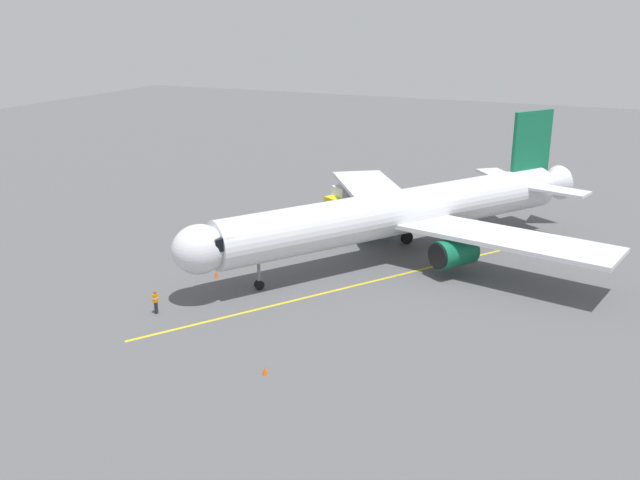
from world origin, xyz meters
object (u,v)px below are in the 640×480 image
Objects in this scene: airplane at (403,213)px; safety_cone_nose_left at (265,371)px; box_truck_near_nose at (347,197)px; safety_cone_nose_right at (216,274)px; ground_crew_marshaller at (156,302)px.

airplane is 64.38× the size of safety_cone_nose_left.
box_truck_near_nose is 9.00× the size of safety_cone_nose_right.
airplane is 23.22m from safety_cone_nose_left.
airplane is 20.71× the size of ground_crew_marshaller.
box_truck_near_nose is at bearing -95.35° from safety_cone_nose_right.
airplane reaches higher than ground_crew_marshaller.
safety_cone_nose_right is (-0.13, -7.66, -0.61)m from ground_crew_marshaller.
safety_cone_nose_left is at bearing 157.77° from ground_crew_marshaller.
airplane reaches higher than safety_cone_nose_right.
safety_cone_nose_left is 16.44m from safety_cone_nose_right.
safety_cone_nose_left is (-11.13, 4.55, -0.61)m from ground_crew_marshaller.
airplane is 15.85m from box_truck_near_nose.
box_truck_near_nose is (-2.26, -30.44, 0.50)m from ground_crew_marshaller.
safety_cone_nose_right is at bearing 84.65° from box_truck_near_nose.
ground_crew_marshaller is at bearing 85.75° from box_truck_near_nose.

